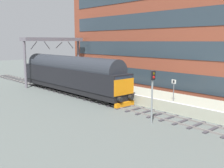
{
  "coord_description": "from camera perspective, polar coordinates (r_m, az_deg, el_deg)",
  "views": [
    {
      "loc": [
        -18.24,
        -21.48,
        6.49
      ],
      "look_at": [
        0.2,
        -1.11,
        2.06
      ],
      "focal_mm": 42.96,
      "sensor_mm": 36.0,
      "label": 1
    }
  ],
  "objects": [
    {
      "name": "track_main",
      "position": [
        28.91,
        -1.77,
        -3.71
      ],
      "size": [
        2.5,
        60.0,
        0.15
      ],
      "color": "gray",
      "rests_on": "ground"
    },
    {
      "name": "station_building",
      "position": [
        34.33,
        13.56,
        12.77
      ],
      "size": [
        4.74,
        36.84,
        17.6
      ],
      "color": "brown",
      "rests_on": "ground"
    },
    {
      "name": "platform_number_sign",
      "position": [
        25.11,
        13.0,
        -0.61
      ],
      "size": [
        0.1,
        0.44,
        2.0
      ],
      "color": "slate",
      "rests_on": "station_platform"
    },
    {
      "name": "overhead_footbridge",
      "position": [
        40.77,
        -12.44,
        8.52
      ],
      "size": [
        9.3,
        2.0,
        6.97
      ],
      "color": "slate",
      "rests_on": "ground"
    },
    {
      "name": "station_platform",
      "position": [
        31.21,
        3.27,
        -1.92
      ],
      "size": [
        4.0,
        44.0,
        1.01
      ],
      "color": "#ADAF9A",
      "rests_on": "ground"
    },
    {
      "name": "signal_post_near",
      "position": [
        21.12,
        8.59,
        -1.45
      ],
      "size": [
        0.44,
        0.22,
        4.21
      ],
      "color": "gray",
      "rests_on": "ground"
    },
    {
      "name": "ground_plane",
      "position": [
        28.92,
        -1.77,
        -3.81
      ],
      "size": [
        140.0,
        140.0,
        0.0
      ],
      "primitive_type": "plane",
      "color": "#5B635F",
      "rests_on": "ground"
    },
    {
      "name": "diesel_locomotive",
      "position": [
        33.56,
        -8.9,
        2.2
      ],
      "size": [
        2.74,
        19.43,
        4.68
      ],
      "color": "black",
      "rests_on": "ground"
    }
  ]
}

